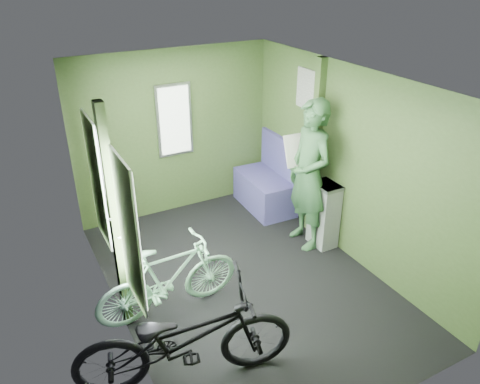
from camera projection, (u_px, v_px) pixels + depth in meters
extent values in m
plane|color=black|center=(244.00, 280.00, 5.39)|extent=(4.00, 4.00, 0.00)
cube|color=silver|center=(245.00, 81.00, 4.34)|extent=(2.80, 4.00, 0.02)
cube|color=#394F25|center=(175.00, 134.00, 6.43)|extent=(2.80, 0.02, 2.30)
cube|color=#394F25|center=(381.00, 304.00, 3.30)|extent=(2.80, 0.02, 2.30)
cube|color=#394F25|center=(111.00, 224.00, 4.27)|extent=(0.02, 4.00, 2.30)
cube|color=#394F25|center=(349.00, 166.00, 5.46)|extent=(0.02, 4.00, 2.30)
cube|color=#394F25|center=(115.00, 223.00, 4.29)|extent=(0.08, 0.12, 2.30)
cube|color=silver|center=(131.00, 233.00, 3.77)|extent=(0.02, 0.56, 1.34)
cube|color=silver|center=(98.00, 181.00, 4.63)|extent=(0.02, 0.56, 1.34)
cube|color=white|center=(124.00, 173.00, 3.53)|extent=(0.00, 0.12, 0.12)
cube|color=white|center=(92.00, 130.00, 4.40)|extent=(0.00, 0.12, 0.12)
cylinder|color=silver|center=(123.00, 226.00, 4.34)|extent=(0.03, 0.40, 0.03)
cube|color=#394F25|center=(315.00, 150.00, 5.91)|extent=(0.10, 0.10, 2.30)
cube|color=white|center=(307.00, 89.00, 5.84)|extent=(0.02, 0.40, 0.50)
cube|color=silver|center=(175.00, 121.00, 6.31)|extent=(0.50, 0.02, 1.00)
imported|color=black|center=(188.00, 380.00, 4.12)|extent=(1.99, 1.17, 1.04)
imported|color=#83C499|center=(172.00, 314.00, 4.89)|extent=(1.53, 0.60, 0.97)
imported|color=#345F37|center=(309.00, 176.00, 5.68)|extent=(0.49, 0.71, 1.90)
cube|color=silver|center=(297.00, 150.00, 5.82)|extent=(0.34, 0.18, 0.39)
cube|color=gray|center=(324.00, 215.00, 5.89)|extent=(0.25, 0.35, 0.86)
cube|color=navy|center=(265.00, 192.00, 6.85)|extent=(0.59, 1.02, 0.50)
cube|color=navy|center=(280.00, 155.00, 6.72)|extent=(0.10, 1.00, 0.55)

